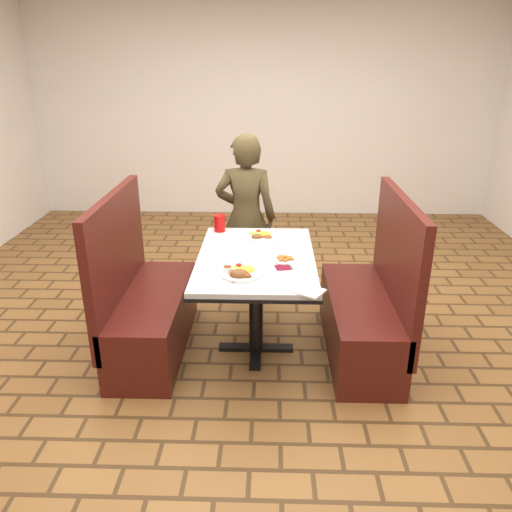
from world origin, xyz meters
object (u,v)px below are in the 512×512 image
Objects in this scene: diner_person at (246,218)px; plantain_plate at (285,259)px; near_dinner_plate at (240,270)px; far_dinner_plate at (261,235)px; red_tumbler at (219,223)px; dining_table at (256,269)px; booth_bench_left at (146,309)px; booth_bench_right at (367,312)px.

plantain_plate is at bearing 110.40° from diner_person.
near_dinner_plate is 1.09× the size of far_dinner_plate.
red_tumbler is at bearing 157.05° from far_dinner_plate.
booth_bench_left reaches higher than dining_table.
dining_table is 0.40m from far_dinner_plate.
plantain_plate is 1.35× the size of red_tumbler.
near_dinner_plate is at bearing -160.15° from booth_bench_right.
near_dinner_plate is at bearing -24.28° from booth_bench_left.
plantain_plate is (0.17, -0.46, -0.01)m from far_dinner_plate.
diner_person is 5.82× the size of far_dinner_plate.
near_dinner_plate is 2.09× the size of red_tumbler.
diner_person reaches higher than dining_table.
near_dinner_plate is 1.54× the size of plantain_plate.
plantain_plate is (0.28, 0.24, -0.02)m from near_dinner_plate.
far_dinner_plate is 1.91× the size of red_tumbler.
booth_bench_left is (-0.80, 0.00, -0.32)m from dining_table.
far_dinner_plate is at bearing 24.88° from booth_bench_left.
booth_bench_left and booth_bench_right have the same top height.
near_dinner_plate is (-0.89, -0.32, 0.45)m from booth_bench_right.
diner_person is at bearing 54.43° from booth_bench_left.
dining_table is at bearing 180.00° from booth_bench_right.
booth_bench_right is 0.83× the size of diner_person.
dining_table is 0.96m from diner_person.
booth_bench_left is 0.87m from red_tumbler.
diner_person is 0.59m from far_dinner_plate.
diner_person reaches higher than far_dinner_plate.
plantain_plate is at bearing -50.29° from red_tumbler.
near_dinner_plate is at bearing 94.87° from diner_person.
diner_person is (0.68, 0.95, 0.40)m from booth_bench_left.
plantain_plate is at bearing -21.75° from dining_table.
booth_bench_right is 6.82× the size of plantain_plate.
red_tumbler is at bearing 46.34° from booth_bench_left.
red_tumbler reaches higher than dining_table.
booth_bench_left is 1.60m from booth_bench_right.
diner_person reaches higher than red_tumbler.
booth_bench_left is 1.09m from plantain_plate.
booth_bench_right is 0.97m from far_dinner_plate.
booth_bench_right is 1.38m from diner_person.
dining_table is 0.84× the size of diner_person.
booth_bench_right is at bearing 0.00° from booth_bench_left.
far_dinner_plate is (-0.77, 0.38, 0.44)m from booth_bench_right.
dining_table is at bearing -93.71° from far_dinner_plate.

